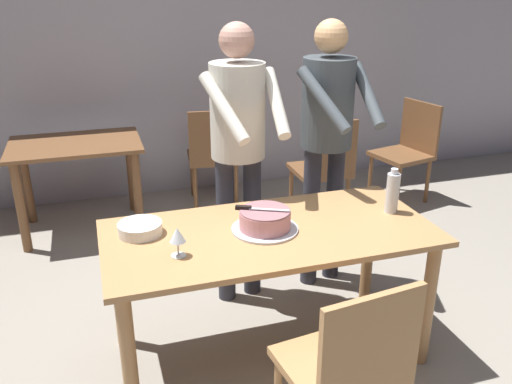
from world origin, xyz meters
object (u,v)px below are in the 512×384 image
(wine_glass_near, at_px, (177,236))
(background_chair_1, at_px, (408,148))
(main_dining_table, at_px, (270,250))
(cake_knife, at_px, (251,208))
(background_chair_2, at_px, (324,166))
(plate_stack, at_px, (140,229))
(background_chair_0, at_px, (214,153))
(background_table, at_px, (77,162))
(cake_on_platter, at_px, (265,221))
(water_bottle, at_px, (392,192))
(person_cutting_cake, at_px, (239,137))
(person_standing_beside, at_px, (327,127))
(chair_near_side, at_px, (348,366))

(wine_glass_near, height_order, background_chair_1, background_chair_1)
(main_dining_table, xyz_separation_m, cake_knife, (-0.09, 0.04, 0.23))
(cake_knife, distance_m, background_chair_2, 1.85)
(plate_stack, relative_size, background_chair_0, 0.24)
(cake_knife, relative_size, background_table, 0.25)
(cake_on_platter, relative_size, plate_stack, 1.55)
(plate_stack, height_order, water_bottle, water_bottle)
(main_dining_table, distance_m, water_bottle, 0.74)
(water_bottle, distance_m, person_cutting_cake, 0.93)
(person_standing_beside, bearing_deg, background_chair_2, 65.69)
(cake_knife, distance_m, person_standing_beside, 0.92)
(main_dining_table, xyz_separation_m, person_cutting_cake, (0.01, 0.61, 0.44))
(cake_knife, distance_m, background_table, 2.11)
(cake_on_platter, xyz_separation_m, person_cutting_cake, (0.03, 0.59, 0.27))
(person_standing_beside, bearing_deg, plate_stack, -158.53)
(cake_on_platter, bearing_deg, background_chair_0, 83.96)
(person_standing_beside, xyz_separation_m, background_chair_0, (-0.39, 1.48, -0.58))
(cake_knife, distance_m, water_bottle, 0.79)
(wine_glass_near, distance_m, background_chair_1, 3.07)
(chair_near_side, height_order, background_chair_1, same)
(chair_near_side, bearing_deg, main_dining_table, 95.33)
(background_chair_0, xyz_separation_m, background_chair_1, (1.72, -0.38, 0.00))
(cake_on_platter, distance_m, background_chair_2, 1.83)
(person_standing_beside, relative_size, background_chair_2, 1.91)
(person_cutting_cake, xyz_separation_m, background_chair_1, (1.92, 1.14, -0.58))
(background_table, bearing_deg, plate_stack, -80.08)
(cake_on_platter, distance_m, background_chair_1, 2.62)
(water_bottle, bearing_deg, background_table, 130.50)
(plate_stack, bearing_deg, person_standing_beside, 21.47)
(main_dining_table, bearing_deg, person_cutting_cake, 89.16)
(cake_on_platter, xyz_separation_m, person_standing_beside, (0.61, 0.62, 0.27))
(water_bottle, bearing_deg, background_chair_0, 103.48)
(main_dining_table, relative_size, background_chair_0, 1.86)
(chair_near_side, xyz_separation_m, background_chair_0, (0.13, 2.89, 0.00))
(water_bottle, distance_m, chair_near_side, 1.08)
(background_table, relative_size, background_chair_1, 1.11)
(main_dining_table, height_order, water_bottle, water_bottle)
(plate_stack, bearing_deg, background_chair_2, 39.93)
(person_cutting_cake, relative_size, background_chair_1, 1.91)
(plate_stack, height_order, chair_near_side, chair_near_side)
(wine_glass_near, xyz_separation_m, background_chair_2, (1.47, 1.63, -0.36))
(main_dining_table, bearing_deg, background_table, 115.86)
(water_bottle, distance_m, background_chair_2, 1.56)
(cake_knife, distance_m, background_chair_1, 2.66)
(cake_on_platter, distance_m, person_standing_beside, 0.92)
(background_chair_0, xyz_separation_m, background_chair_2, (0.78, -0.61, 0.00))
(background_chair_1, bearing_deg, background_table, 175.86)
(plate_stack, bearing_deg, wine_glass_near, -63.17)
(plate_stack, relative_size, water_bottle, 0.88)
(plate_stack, relative_size, background_chair_1, 0.24)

